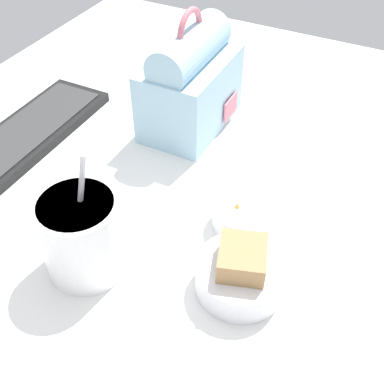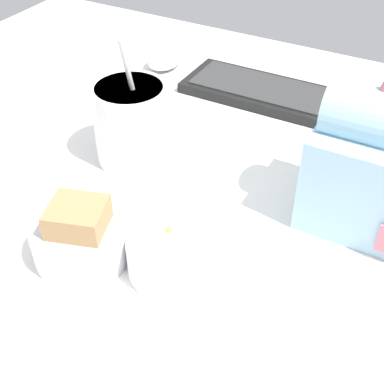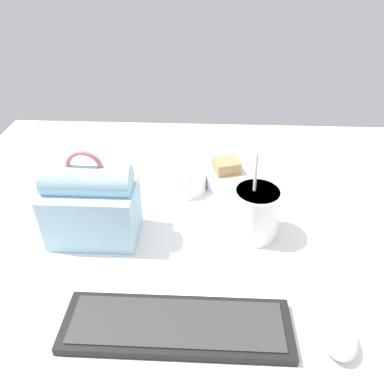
% 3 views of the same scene
% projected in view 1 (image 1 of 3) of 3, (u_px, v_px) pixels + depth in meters
% --- Properties ---
extents(desk_surface, '(1.40, 1.10, 0.02)m').
position_uv_depth(desk_surface, '(160.00, 219.00, 0.75)').
color(desk_surface, white).
rests_on(desk_surface, ground).
extents(keyboard, '(0.40, 0.12, 0.02)m').
position_uv_depth(keyboard, '(16.00, 143.00, 0.85)').
color(keyboard, black).
rests_on(keyboard, desk_surface).
extents(lunch_bag, '(0.20, 0.13, 0.22)m').
position_uv_depth(lunch_bag, '(190.00, 83.00, 0.85)').
color(lunch_bag, '#9EC6DB').
rests_on(lunch_bag, desk_surface).
extents(soup_cup, '(0.11, 0.11, 0.20)m').
position_uv_depth(soup_cup, '(82.00, 234.00, 0.63)').
color(soup_cup, white).
rests_on(soup_cup, desk_surface).
extents(bento_bowl_sandwich, '(0.12, 0.12, 0.08)m').
position_uv_depth(bento_bowl_sandwich, '(240.00, 273.00, 0.62)').
color(bento_bowl_sandwich, silver).
rests_on(bento_bowl_sandwich, desk_surface).
extents(bento_bowl_snacks, '(0.11, 0.11, 0.05)m').
position_uv_depth(bento_bowl_snacks, '(249.00, 214.00, 0.71)').
color(bento_bowl_snacks, silver).
rests_on(bento_bowl_snacks, desk_surface).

